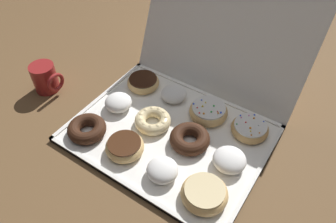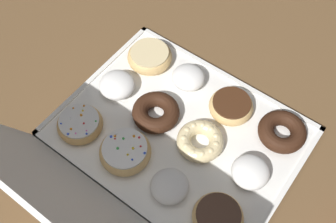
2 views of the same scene
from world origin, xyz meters
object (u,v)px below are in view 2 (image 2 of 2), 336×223
object	(u,v)px
chocolate_frosted_donut_1	(231,106)
donut_box	(179,132)
cruller_donut_5	(200,141)
powdered_filled_donut_7	(117,85)
sprinkle_donut_11	(80,124)
powdered_filled_donut_2	(188,77)
chocolate_cake_ring_donut_0	(282,132)
chocolate_frosted_donut_8	(218,217)
powdered_filled_donut_4	(250,172)
chocolate_cake_ring_donut_6	(156,112)
sprinkle_donut_10	(125,151)
powdered_filled_donut_9	(170,186)
glazed_ring_donut_3	(150,56)

from	to	relation	value
chocolate_frosted_donut_1	donut_box	bearing A→B (deg)	61.85
chocolate_frosted_donut_1	cruller_donut_5	world-z (taller)	same
powdered_filled_donut_7	sprinkle_donut_11	xyz separation A→B (m)	(-0.00, 0.14, -0.00)
powdered_filled_donut_2	powdered_filled_donut_7	bearing A→B (deg)	43.99
chocolate_cake_ring_donut_0	chocolate_frosted_donut_1	distance (m)	0.13
chocolate_frosted_donut_8	chocolate_frosted_donut_1	bearing A→B (deg)	-63.71
powdered_filled_donut_2	powdered_filled_donut_4	bearing A→B (deg)	152.98
chocolate_cake_ring_donut_0	chocolate_frosted_donut_1	xyz separation A→B (m)	(0.13, 0.01, 0.00)
powdered_filled_donut_4	chocolate_frosted_donut_8	bearing A→B (deg)	88.53
powdered_filled_donut_2	donut_box	bearing A→B (deg)	116.67
donut_box	chocolate_cake_ring_donut_6	size ratio (longest dim) A/B	4.82
sprinkle_donut_10	sprinkle_donut_11	world-z (taller)	sprinkle_donut_10
powdered_filled_donut_7	chocolate_frosted_donut_8	distance (m)	0.41
chocolate_frosted_donut_8	sprinkle_donut_11	bearing A→B (deg)	0.99
powdered_filled_donut_9	chocolate_frosted_donut_1	bearing A→B (deg)	-89.20
chocolate_cake_ring_donut_0	sprinkle_donut_11	bearing A→B (deg)	34.06
glazed_ring_donut_3	powdered_filled_donut_7	distance (m)	0.12
donut_box	chocolate_cake_ring_donut_6	world-z (taller)	chocolate_cake_ring_donut_6
chocolate_cake_ring_donut_0	sprinkle_donut_10	distance (m)	0.37
sprinkle_donut_10	powdered_filled_donut_7	bearing A→B (deg)	-44.00
chocolate_frosted_donut_1	chocolate_frosted_donut_8	size ratio (longest dim) A/B	1.00
chocolate_cake_ring_donut_6	sprinkle_donut_10	size ratio (longest dim) A/B	0.97
chocolate_cake_ring_donut_0	sprinkle_donut_11	size ratio (longest dim) A/B	1.03
powdered_filled_donut_4	chocolate_cake_ring_donut_6	size ratio (longest dim) A/B	0.74
powdered_filled_donut_7	chocolate_frosted_donut_8	world-z (taller)	powdered_filled_donut_7
chocolate_frosted_donut_1	powdered_filled_donut_7	size ratio (longest dim) A/B	1.21
powdered_filled_donut_7	powdered_filled_donut_2	bearing A→B (deg)	-136.01
donut_box	powdered_filled_donut_4	xyz separation A→B (m)	(-0.19, 0.00, 0.03)
powdered_filled_donut_9	sprinkle_donut_10	xyz separation A→B (m)	(0.13, -0.01, 0.00)
glazed_ring_donut_3	chocolate_cake_ring_donut_6	xyz separation A→B (m)	(-0.12, 0.13, -0.00)
powdered_filled_donut_2	powdered_filled_donut_9	world-z (taller)	powdered_filled_donut_2
chocolate_frosted_donut_8	sprinkle_donut_11	xyz separation A→B (m)	(0.38, 0.01, -0.00)
glazed_ring_donut_3	cruller_donut_5	distance (m)	0.28
powdered_filled_donut_9	sprinkle_donut_11	world-z (taller)	powdered_filled_donut_9
powdered_filled_donut_7	sprinkle_donut_11	size ratio (longest dim) A/B	0.82
powdered_filled_donut_2	sprinkle_donut_10	size ratio (longest dim) A/B	0.71
donut_box	chocolate_frosted_donut_1	bearing A→B (deg)	-118.15
chocolate_cake_ring_donut_0	chocolate_frosted_donut_8	world-z (taller)	chocolate_cake_ring_donut_0
powdered_filled_donut_9	chocolate_frosted_donut_8	bearing A→B (deg)	-177.13
glazed_ring_donut_3	powdered_filled_donut_7	bearing A→B (deg)	86.72
cruller_donut_5	sprinkle_donut_10	distance (m)	0.17
glazed_ring_donut_3	chocolate_frosted_donut_8	xyz separation A→B (m)	(-0.38, 0.25, -0.00)
powdered_filled_donut_7	chocolate_frosted_donut_8	size ratio (longest dim) A/B	0.83
donut_box	powdered_filled_donut_2	distance (m)	0.15
powdered_filled_donut_4	chocolate_frosted_donut_8	size ratio (longest dim) A/B	0.79
donut_box	glazed_ring_donut_3	world-z (taller)	glazed_ring_donut_3
donut_box	sprinkle_donut_11	distance (m)	0.24
donut_box	chocolate_frosted_donut_8	bearing A→B (deg)	146.40
cruller_donut_5	chocolate_cake_ring_donut_6	world-z (taller)	chocolate_cake_ring_donut_6
chocolate_frosted_donut_1	glazed_ring_donut_3	xyz separation A→B (m)	(0.25, -0.01, 0.00)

